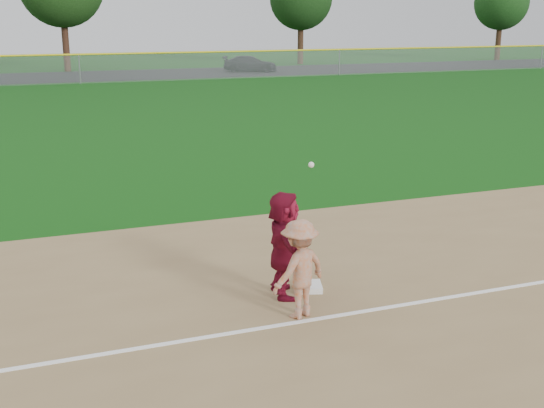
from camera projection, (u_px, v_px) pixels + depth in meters
name	position (u px, v px, depth m)	size (l,w,h in m)	color
ground	(303.00, 300.00, 11.50)	(160.00, 160.00, 0.00)	#0F470D
foul_line	(323.00, 318.00, 10.77)	(60.00, 0.10, 0.01)	white
parking_asphalt	(73.00, 76.00, 53.04)	(120.00, 10.00, 0.01)	black
first_base	(308.00, 287.00, 11.89)	(0.46, 0.46, 0.10)	white
base_runner	(284.00, 244.00, 11.44)	(1.70, 0.54, 1.83)	maroon
car_right	(250.00, 64.00, 57.29)	(1.84, 4.53, 1.31)	black
first_base_play	(300.00, 269.00, 10.64)	(1.18, 0.95, 2.45)	#99999C
outfield_fence	(78.00, 55.00, 47.10)	(110.00, 0.12, 110.00)	#999EA0
tree_4	(502.00, 3.00, 70.93)	(5.60, 5.60, 8.67)	#352113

